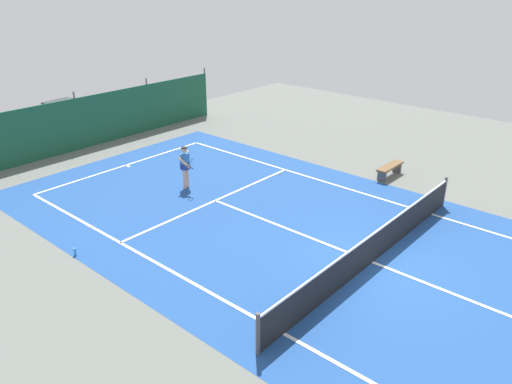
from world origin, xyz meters
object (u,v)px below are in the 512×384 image
Objects in this scene: tennis_ball_near_player at (280,173)px; parked_car at (68,118)px; water_bottle at (75,252)px; tennis_player at (185,164)px; tennis_net at (374,247)px; courtside_bench at (390,168)px.

parked_car is (-2.76, 11.59, 0.81)m from tennis_ball_near_player.
tennis_ball_near_player is 9.02m from water_bottle.
tennis_ball_near_player is (3.48, -1.86, -0.93)m from tennis_player.
tennis_net is at bearing -51.41° from water_bottle.
courtside_bench is (6.31, 2.74, -0.14)m from tennis_net.
parked_car is at bearing 60.55° from water_bottle.
tennis_player is 24.85× the size of tennis_ball_near_player.
courtside_bench is (2.71, -3.50, 0.34)m from tennis_ball_near_player.
parked_car is at bearing 103.40° from tennis_ball_near_player.
parked_car reaches higher than water_bottle.
courtside_bench reaches higher than water_bottle.
water_bottle is at bearing -1.29° from tennis_player.
courtside_bench is 12.39m from water_bottle.
tennis_ball_near_player is 4.44m from courtside_bench.
tennis_player is at bearing 89.14° from tennis_net.
tennis_ball_near_player is 0.04× the size of courtside_bench.
tennis_player is at bearing 151.85° from tennis_ball_near_player.
water_bottle is at bearing 176.64° from tennis_ball_near_player.
tennis_net is 8.67m from water_bottle.
parked_car reaches higher than tennis_net.
courtside_bench is at bearing -18.99° from water_bottle.
tennis_net is 17.85m from parked_car.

